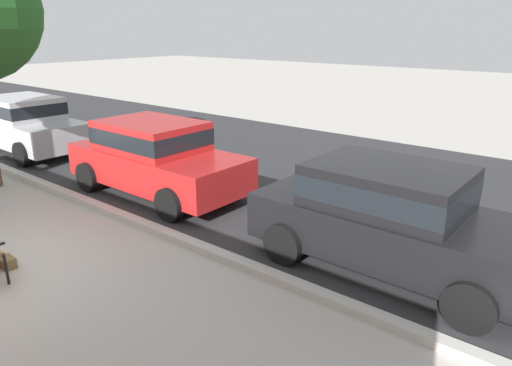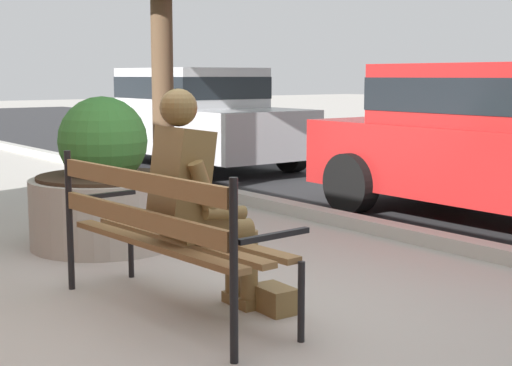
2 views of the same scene
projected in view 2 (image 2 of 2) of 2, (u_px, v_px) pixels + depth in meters
The scene contains 7 objects.
ground_plane at pixel (156, 323), 4.44m from camera, with size 80.00×80.00×0.00m, color #ADA8A0.
curb_stone at pixel (467, 246), 6.16m from camera, with size 60.00×0.20×0.12m, color #B2AFA8.
park_bench at pixel (162, 227), 4.51m from camera, with size 1.83×0.64×0.95m.
bronze_statue_seated at pixel (204, 206), 4.51m from camera, with size 0.66×0.76×1.37m.
concrete_planter at pixel (104, 189), 6.41m from camera, with size 1.25×1.25×1.27m.
parked_car_silver at pixel (194, 114), 11.85m from camera, with size 4.11×1.93×1.56m.
parked_car_red at pixel (506, 138), 7.35m from camera, with size 4.11×1.93×1.56m.
Camera 2 is at (3.77, -2.10, 1.44)m, focal length 52.91 mm.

